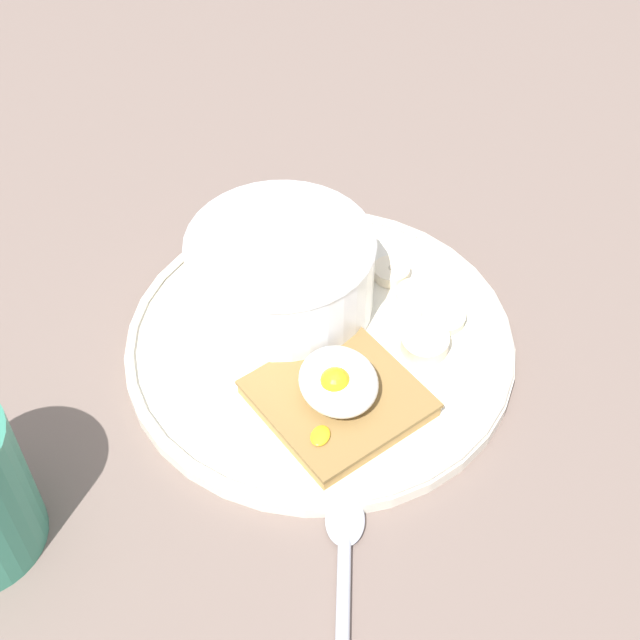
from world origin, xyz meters
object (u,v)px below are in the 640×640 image
poached_egg (338,382)px  banana_slice_left (425,342)px  spoon (344,564)px  banana_slice_front (417,297)px  banana_slice_right (391,272)px  oatmeal_bowl (281,273)px  toast_slice (338,398)px  banana_slice_back (443,316)px

poached_egg → banana_slice_left: (2.62, -7.27, -1.62)cm
poached_egg → spoon: (-10.53, 3.29, -3.03)cm
banana_slice_front → banana_slice_left: (-4.34, 1.29, 0.24)cm
banana_slice_front → banana_slice_right: 3.24cm
oatmeal_bowl → banana_slice_left: bearing=-132.3°
oatmeal_bowl → banana_slice_right: bearing=-88.6°
oatmeal_bowl → banana_slice_front: 10.10cm
oatmeal_bowl → spoon: 20.93cm
toast_slice → banana_slice_left: banana_slice_left is taller
poached_egg → banana_slice_back: size_ratio=1.92×
toast_slice → spoon: bearing=162.5°
toast_slice → banana_slice_back: 10.56cm
banana_slice_left → banana_slice_back: banana_slice_left is taller
banana_slice_left → oatmeal_bowl: bearing=47.7°
banana_slice_right → toast_slice: bearing=142.3°
banana_slice_left → spoon: size_ratio=0.38×
banana_slice_front → banana_slice_back: size_ratio=1.09×
poached_egg → banana_slice_right: size_ratio=1.84×
banana_slice_right → banana_slice_front: bearing=-166.6°
banana_slice_front → banana_slice_back: same height
banana_slice_front → oatmeal_bowl: bearing=72.5°
toast_slice → spoon: 11.20cm
oatmeal_bowl → banana_slice_front: (-2.94, -9.29, -2.64)cm
banana_slice_front → banana_slice_right: banana_slice_front is taller
poached_egg → banana_slice_front: poached_egg is taller
oatmeal_bowl → banana_slice_right: 8.98cm
banana_slice_front → banana_slice_left: 4.53cm
toast_slice → banana_slice_right: 12.67cm
oatmeal_bowl → banana_slice_back: oatmeal_bowl is taller
toast_slice → banana_slice_back: bearing=-64.5°
banana_slice_back → spoon: size_ratio=0.29×
banana_slice_back → poached_egg: bearing=115.8°
toast_slice → spoon: size_ratio=0.99×
banana_slice_back → spoon: (-15.16, 12.88, -1.18)cm
banana_slice_front → banana_slice_right: (3.15, 0.75, -0.13)cm
poached_egg → oatmeal_bowl: bearing=4.2°
toast_slice → banana_slice_back: (4.55, -9.53, -0.09)cm
oatmeal_bowl → banana_slice_front: oatmeal_bowl is taller
poached_egg → banana_slice_front: 11.19cm
toast_slice → poached_egg: size_ratio=1.79×
banana_slice_back → spoon: banana_slice_back is taller
banana_slice_back → banana_slice_right: bearing=18.0°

